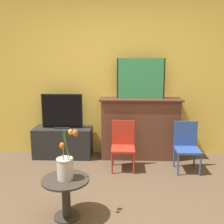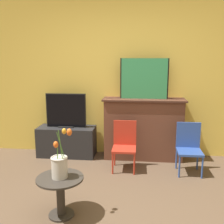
{
  "view_description": "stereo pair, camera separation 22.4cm",
  "coord_description": "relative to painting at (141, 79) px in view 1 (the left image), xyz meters",
  "views": [
    {
      "loc": [
        0.1,
        -2.23,
        1.58
      ],
      "look_at": [
        -0.03,
        1.13,
        0.91
      ],
      "focal_mm": 42.0,
      "sensor_mm": 36.0,
      "label": 1
    },
    {
      "loc": [
        0.32,
        -2.21,
        1.58
      ],
      "look_at": [
        -0.03,
        1.13,
        0.91
      ],
      "focal_mm": 42.0,
      "sensor_mm": 36.0,
      "label": 2
    }
  ],
  "objects": [
    {
      "name": "side_table",
      "position": [
        -0.85,
        -1.75,
        -1.01
      ],
      "size": [
        0.48,
        0.48,
        0.42
      ],
      "color": "#332D28",
      "rests_on": "ground"
    },
    {
      "name": "vase_tulips",
      "position": [
        -0.84,
        -1.75,
        -0.73
      ],
      "size": [
        0.21,
        0.17,
        0.52
      ],
      "color": "beige",
      "rests_on": "side_table"
    },
    {
      "name": "chair_blue",
      "position": [
        0.64,
        -0.49,
        -0.91
      ],
      "size": [
        0.34,
        0.34,
        0.71
      ],
      "color": "#2D4C99",
      "rests_on": "ground"
    },
    {
      "name": "fireplace_mantel",
      "position": [
        0.0,
        -0.01,
        -0.79
      ],
      "size": [
        1.29,
        0.42,
        0.98
      ],
      "color": "brown",
      "rests_on": "ground"
    },
    {
      "name": "tv_monitor",
      "position": [
        -1.26,
        -0.03,
        -0.53
      ],
      "size": [
        0.66,
        0.12,
        0.56
      ],
      "color": "black",
      "rests_on": "tv_stand"
    },
    {
      "name": "chair_red",
      "position": [
        -0.27,
        -0.47,
        -0.91
      ],
      "size": [
        0.34,
        0.34,
        0.71
      ],
      "color": "#B22D1E",
      "rests_on": "ground"
    },
    {
      "name": "wall_back",
      "position": [
        -0.39,
        0.21,
        0.06
      ],
      "size": [
        8.0,
        0.06,
        2.7
      ],
      "color": "#EAC651",
      "rests_on": "ground"
    },
    {
      "name": "tv_stand",
      "position": [
        -1.26,
        -0.04,
        -1.05
      ],
      "size": [
        0.94,
        0.4,
        0.49
      ],
      "color": "#232326",
      "rests_on": "ground"
    },
    {
      "name": "painting",
      "position": [
        0.0,
        0.0,
        0.0
      ],
      "size": [
        0.75,
        0.03,
        0.63
      ],
      "color": "black",
      "rests_on": "fireplace_mantel"
    }
  ]
}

